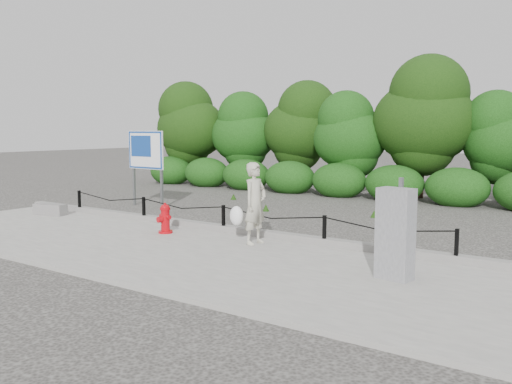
{
  "coord_description": "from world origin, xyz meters",
  "views": [
    {
      "loc": [
        7.32,
        -9.31,
        2.35
      ],
      "look_at": [
        0.74,
        0.2,
        1.0
      ],
      "focal_mm": 38.0,
      "sensor_mm": 36.0,
      "label": 1
    }
  ],
  "objects_px": {
    "fire_hydrant": "(165,219)",
    "concrete_block": "(50,209)",
    "utility_cabinet": "(395,234)",
    "advertising_sign": "(146,153)",
    "pedestrian": "(254,204)"
  },
  "relations": [
    {
      "from": "pedestrian",
      "to": "advertising_sign",
      "type": "distance_m",
      "value": 6.63
    },
    {
      "from": "fire_hydrant",
      "to": "utility_cabinet",
      "type": "bearing_deg",
      "value": 6.19
    },
    {
      "from": "fire_hydrant",
      "to": "pedestrian",
      "type": "distance_m",
      "value": 2.3
    },
    {
      "from": "fire_hydrant",
      "to": "utility_cabinet",
      "type": "distance_m",
      "value": 5.5
    },
    {
      "from": "pedestrian",
      "to": "advertising_sign",
      "type": "relative_size",
      "value": 0.71
    },
    {
      "from": "utility_cabinet",
      "to": "advertising_sign",
      "type": "bearing_deg",
      "value": 166.95
    },
    {
      "from": "pedestrian",
      "to": "advertising_sign",
      "type": "bearing_deg",
      "value": 67.65
    },
    {
      "from": "fire_hydrant",
      "to": "utility_cabinet",
      "type": "relative_size",
      "value": 0.43
    },
    {
      "from": "concrete_block",
      "to": "fire_hydrant",
      "type": "bearing_deg",
      "value": -1.38
    },
    {
      "from": "fire_hydrant",
      "to": "utility_cabinet",
      "type": "height_order",
      "value": "utility_cabinet"
    },
    {
      "from": "utility_cabinet",
      "to": "advertising_sign",
      "type": "height_order",
      "value": "advertising_sign"
    },
    {
      "from": "fire_hydrant",
      "to": "advertising_sign",
      "type": "distance_m",
      "value": 4.94
    },
    {
      "from": "fire_hydrant",
      "to": "concrete_block",
      "type": "xyz_separation_m",
      "value": [
        -4.3,
        0.1,
        -0.17
      ]
    },
    {
      "from": "concrete_block",
      "to": "advertising_sign",
      "type": "relative_size",
      "value": 0.39
    },
    {
      "from": "fire_hydrant",
      "to": "concrete_block",
      "type": "bearing_deg",
      "value": -168.14
    }
  ]
}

